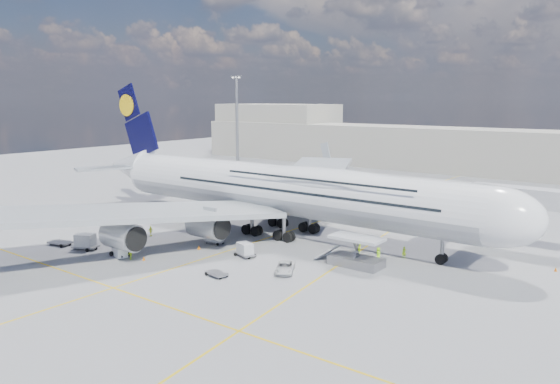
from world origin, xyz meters
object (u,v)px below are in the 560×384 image
Objects in this scene: dolly_row_c at (215,238)px; dolly_nose_far at (245,249)px; dolly_nose_near at (217,273)px; cone_nose at (556,269)px; light_mast at (237,127)px; crew_van at (378,254)px; catering_truck_outer at (345,185)px; cone_wing_left_inner at (295,212)px; catering_truck_inner at (338,195)px; dolly_back at (134,213)px; dolly_row_a at (85,241)px; cargo_loader at (355,256)px; airliner at (282,189)px; jet_bridge at (510,201)px; cone_wing_right_outer at (144,259)px; crew_wing at (151,231)px; cone_wing_left_outer at (295,194)px; dolly_row_b at (60,242)px; cone_tail at (84,208)px; crew_tug at (130,254)px; baggage_tug at (120,251)px; service_van at (285,268)px; crew_loader at (358,247)px; crew_nose at (404,252)px.

dolly_nose_far is (7.56, -2.18, 0.09)m from dolly_row_c.
cone_nose is (30.73, 25.70, -0.08)m from dolly_nose_near.
light_mast reaches higher than crew_van.
catering_truck_outer is 21.21m from cone_wing_left_inner.
dolly_row_c reaches higher than dolly_nose_near.
catering_truck_inner is at bearing -16.87° from light_mast.
dolly_back is at bearing 168.24° from dolly_nose_near.
dolly_back is (-10.57, 16.30, -0.17)m from dolly_row_a.
dolly_back is 0.38× the size of catering_truck_outer.
dolly_nose_near is (-10.66, -13.22, -0.94)m from cargo_loader.
light_mast is at bearing 89.33° from dolly_row_a.
airliner reaches higher than dolly_nose_near.
jet_bridge is 48.35m from cone_wing_right_outer.
crew_wing reaches higher than cone_wing_left_outer.
jet_bridge is 19.60m from crew_van.
light_mast is 8.89× the size of dolly_row_c.
dolly_nose_far reaches higher than crew_wing.
light_mast is at bearing 151.68° from dolly_nose_far.
light_mast is 7.10× the size of dolly_row_b.
crew_van is (17.98, -3.72, -5.97)m from airliner.
airliner is 28.64m from dolly_row_a.
cone_tail reaches higher than dolly_row_b.
cone_tail is (-45.79, 12.56, -0.05)m from dolly_nose_near.
jet_bridge reaches higher than crew_tug.
crew_tug is at bearing -118.51° from dolly_row_c.
dolly_nose_near is at bearing -5.98° from dolly_row_b.
baggage_tug is 6.11× the size of cone_wing_right_outer.
cargo_loader is 1.94× the size of service_van.
jet_bridge is at bearing 21.10° from dolly_row_b.
cone_wing_right_outer is (-11.63, -1.14, -0.07)m from dolly_nose_near.
airliner is 23.18m from cone_wing_right_outer.
cargo_loader is 2.26× the size of dolly_row_a.
crew_van is at bearing -128.29° from jet_bridge.
catering_truck_inner is 11.37m from cone_wing_left_inner.
crew_van is (38.86, 20.14, 0.53)m from dolly_row_b.
cone_wing_left_outer is (-10.27, 50.13, -0.49)m from crew_tug.
jet_bridge is at bearing -3.71° from cone_wing_left_inner.
crew_wing is 54.57m from cone_nose.
dolly_row_b is 39.60m from cone_wing_left_inner.
dolly_row_c is (16.67, 13.63, 0.52)m from dolly_row_b.
dolly_row_b is (-37.44, -16.75, -0.88)m from cargo_loader.
crew_loader is at bearing -59.18° from catering_truck_outer.
crew_loader reaches higher than cone_wing_right_outer.
catering_truck_outer is 5.08× the size of crew_nose.
dolly_row_c is 43.72m from cone_nose.
dolly_row_c is 5.16× the size of cone_wing_left_outer.
cone_wing_right_outer is at bearing -137.43° from jet_bridge.
cone_wing_right_outer is 36.81m from cone_tail.
cargo_loader is 36.31m from dolly_row_a.
catering_truck_outer is at bearing 93.77° from cone_wing_right_outer.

